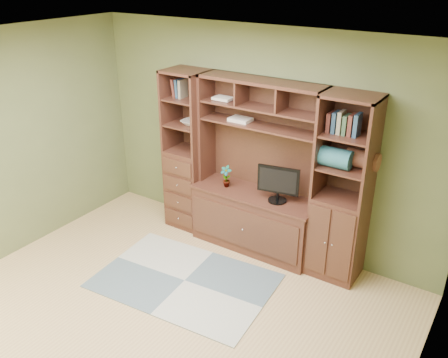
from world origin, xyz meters
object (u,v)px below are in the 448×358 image
Objects in this scene: center_hutch at (255,170)px; left_tower at (188,151)px; right_tower at (342,191)px; monitor at (278,178)px.

left_tower is (-1.00, 0.04, 0.00)m from center_hutch.
right_tower reaches higher than monitor.
left_tower is 1.32m from monitor.
left_tower and right_tower have the same top height.
right_tower is 0.71m from monitor.
right_tower is (2.02, 0.00, 0.00)m from left_tower.
center_hutch is 0.32m from monitor.
monitor is at bearing -3.26° from left_tower.
center_hutch is 3.52× the size of monitor.
center_hutch and left_tower have the same top height.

